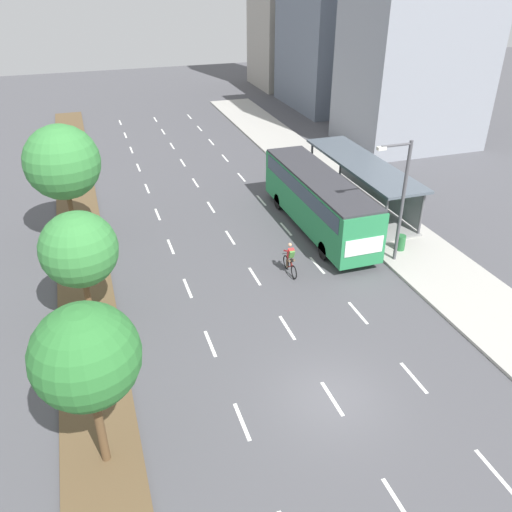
% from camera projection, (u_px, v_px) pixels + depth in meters
% --- Properties ---
extents(ground_plane, '(140.00, 140.00, 0.00)m').
position_uv_depth(ground_plane, '(331.00, 398.00, 19.57)').
color(ground_plane, '#4C4C51').
extents(median_strip, '(2.60, 52.00, 0.12)m').
position_uv_depth(median_strip, '(78.00, 212.00, 33.74)').
color(median_strip, brown).
rests_on(median_strip, ground).
extents(sidewalk_right, '(4.50, 52.00, 0.15)m').
position_uv_depth(sidewalk_right, '(327.00, 180.00, 38.59)').
color(sidewalk_right, '#ADAAA3').
rests_on(sidewalk_right, ground).
extents(lane_divider_left, '(0.14, 47.26, 0.01)m').
position_uv_depth(lane_divider_left, '(158.00, 214.00, 33.55)').
color(lane_divider_left, white).
rests_on(lane_divider_left, ground).
extents(lane_divider_center, '(0.14, 47.26, 0.01)m').
position_uv_depth(lane_divider_center, '(211.00, 207.00, 34.52)').
color(lane_divider_center, white).
rests_on(lane_divider_center, ground).
extents(lane_divider_right, '(0.14, 47.26, 0.01)m').
position_uv_depth(lane_divider_right, '(261.00, 200.00, 35.49)').
color(lane_divider_right, white).
rests_on(lane_divider_right, ground).
extents(bus_shelter, '(2.90, 11.07, 2.86)m').
position_uv_depth(bus_shelter, '(365.00, 179.00, 33.86)').
color(bus_shelter, gray).
rests_on(bus_shelter, sidewalk_right).
extents(bus, '(2.54, 11.29, 3.37)m').
position_uv_depth(bus, '(318.00, 197.00, 30.80)').
color(bus, '#28844C').
rests_on(bus, ground).
extents(cyclist, '(0.46, 1.82, 1.71)m').
position_uv_depth(cyclist, '(290.00, 260.00, 26.92)').
color(cyclist, black).
rests_on(cyclist, ground).
extents(median_tree_nearest, '(3.18, 3.18, 5.84)m').
position_uv_depth(median_tree_nearest, '(86.00, 357.00, 14.98)').
color(median_tree_nearest, brown).
rests_on(median_tree_nearest, median_strip).
extents(median_tree_second, '(3.28, 3.28, 5.11)m').
position_uv_depth(median_tree_second, '(79.00, 250.00, 22.08)').
color(median_tree_second, brown).
rests_on(median_tree_second, median_strip).
extents(median_tree_third, '(4.04, 4.04, 6.62)m').
position_uv_depth(median_tree_third, '(62.00, 162.00, 28.14)').
color(median_tree_third, brown).
rests_on(median_tree_third, median_strip).
extents(streetlight, '(1.91, 0.24, 6.50)m').
position_uv_depth(streetlight, '(401.00, 195.00, 26.42)').
color(streetlight, '#4C4C51').
rests_on(streetlight, sidewalk_right).
extents(trash_bin, '(0.52, 0.52, 0.85)m').
position_uv_depth(trash_bin, '(400.00, 242.00, 29.02)').
color(trash_bin, '#286B38').
rests_on(trash_bin, sidewalk_right).
extents(building_mid_right, '(7.79, 11.66, 12.48)m').
position_uv_depth(building_mid_right, '(329.00, 46.00, 55.21)').
color(building_mid_right, slate).
rests_on(building_mid_right, ground).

